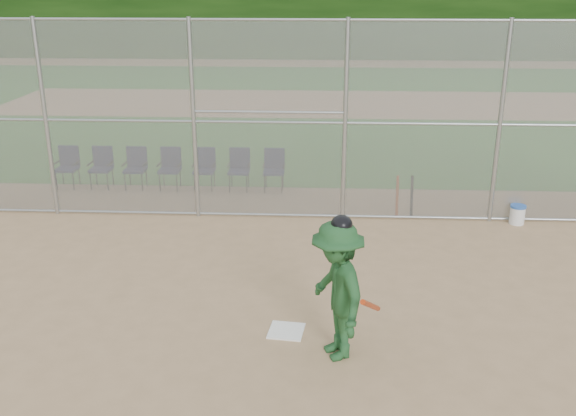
{
  "coord_description": "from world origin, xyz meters",
  "views": [
    {
      "loc": [
        0.49,
        -7.45,
        4.67
      ],
      "look_at": [
        0.0,
        2.5,
        1.1
      ],
      "focal_mm": 40.0,
      "sensor_mm": 36.0,
      "label": 1
    }
  ],
  "objects_px": {
    "water_cooler": "(517,214)",
    "chair_0": "(67,168)",
    "home_plate": "(286,331)",
    "batter_at_plate": "(337,290)"
  },
  "relations": [
    {
      "from": "home_plate",
      "to": "chair_0",
      "type": "relative_size",
      "value": 0.5
    },
    {
      "from": "home_plate",
      "to": "water_cooler",
      "type": "xyz_separation_m",
      "value": [
        4.43,
        4.44,
        0.19
      ]
    },
    {
      "from": "batter_at_plate",
      "to": "water_cooler",
      "type": "distance_m",
      "value": 6.28
    },
    {
      "from": "water_cooler",
      "to": "chair_0",
      "type": "distance_m",
      "value": 10.12
    },
    {
      "from": "batter_at_plate",
      "to": "water_cooler",
      "type": "relative_size",
      "value": 4.96
    },
    {
      "from": "home_plate",
      "to": "water_cooler",
      "type": "bearing_deg",
      "value": 45.03
    },
    {
      "from": "water_cooler",
      "to": "batter_at_plate",
      "type": "bearing_deg",
      "value": -127.04
    },
    {
      "from": "batter_at_plate",
      "to": "chair_0",
      "type": "relative_size",
      "value": 2.03
    },
    {
      "from": "home_plate",
      "to": "chair_0",
      "type": "height_order",
      "value": "chair_0"
    },
    {
      "from": "water_cooler",
      "to": "chair_0",
      "type": "relative_size",
      "value": 0.41
    }
  ]
}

